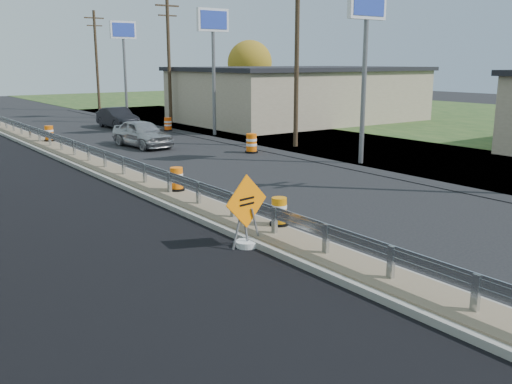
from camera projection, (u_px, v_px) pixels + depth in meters
ground at (199, 210)px, 18.39m from camera, size 140.00×140.00×0.00m
grass_verge_far at (474, 124)px, 43.39m from camera, size 40.00×120.00×0.03m
median at (106, 169)px, 24.69m from camera, size 1.60×55.00×0.23m
guardrail at (96, 153)px, 25.34m from camera, size 0.10×46.15×0.72m
retail_building_near at (299, 94)px, 45.68m from camera, size 18.50×12.50×4.27m
pylon_sign_south at (367, 20)px, 25.30m from camera, size 2.20×0.30×7.90m
pylon_sign_mid at (213, 32)px, 35.57m from camera, size 2.20×0.30×7.90m
pylon_sign_north at (123, 39)px, 46.64m from camera, size 2.20×0.30×7.90m
utility_pole_smid at (297, 57)px, 30.95m from camera, size 1.90×0.26×9.40m
utility_pole_nmid at (169, 58)px, 42.81m from camera, size 1.90×0.26×9.40m
utility_pole_north at (97, 59)px, 54.67m from camera, size 1.90×0.26×9.40m
tree_far_yellow at (250, 63)px, 59.07m from camera, size 4.62×4.62×6.86m
caution_sign at (247, 229)px, 14.60m from camera, size 1.38×0.58×1.91m
barrel_median_near at (279, 212)px, 15.80m from camera, size 0.53×0.53×0.78m
barrel_median_mid at (177, 179)px, 20.07m from camera, size 0.56×0.56×0.82m
barrel_median_far at (49, 134)px, 32.59m from camera, size 0.59×0.59×0.87m
barrel_shoulder_near at (251, 144)px, 29.82m from camera, size 0.69×0.69×1.01m
barrel_shoulder_mid at (168, 124)px, 39.36m from camera, size 0.62×0.62×0.91m
barrel_shoulder_far at (104, 113)px, 48.40m from camera, size 0.58×0.58×0.84m
car_silver at (142, 133)px, 31.83m from camera, size 2.17×4.58×1.51m
car_dark_mid at (118, 118)px, 40.81m from camera, size 1.60×4.48×1.47m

